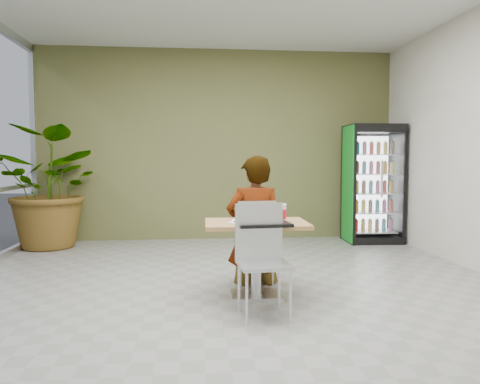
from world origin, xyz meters
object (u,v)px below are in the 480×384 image
cafeteria_tray (263,224)px  beverage_fridge (373,184)px  soda_cup (281,213)px  chair_far (255,235)px  potted_plant (53,188)px  dining_table (256,243)px  chair_near (261,250)px  seated_woman (254,233)px

cafeteria_tray → beverage_fridge: 3.93m
soda_cup → beverage_fridge: bearing=54.8°
chair_far → potted_plant: (-2.81, 2.41, 0.39)m
beverage_fridge → dining_table: bearing=-125.8°
chair_far → cafeteria_tray: chair_far is taller
chair_near → beverage_fridge: size_ratio=0.51×
potted_plant → cafeteria_tray: bearing=-48.7°
chair_far → chair_near: (-0.08, -0.98, 0.03)m
dining_table → cafeteria_tray: 0.35m
chair_far → soda_cup: bearing=107.3°
seated_woman → cafeteria_tray: 0.83m
beverage_fridge → seated_woman: bearing=-130.8°
chair_near → beverage_fridge: beverage_fridge is taller
soda_cup → chair_near: bearing=-119.9°
chair_near → potted_plant: size_ratio=0.52×
chair_near → seated_woman: 1.02m
cafeteria_tray → beverage_fridge: (2.30, 3.18, 0.20)m
seated_woman → soda_cup: (0.19, -0.56, 0.29)m
soda_cup → seated_woman: bearing=108.7°
chair_far → seated_woman: (-0.00, 0.05, 0.01)m
seated_woman → potted_plant: 3.69m
dining_table → potted_plant: 4.01m
potted_plant → soda_cup: bearing=-44.3°
chair_far → beverage_fridge: size_ratio=0.48×
cafeteria_tray → seated_woman: bearing=88.2°
chair_far → cafeteria_tray: size_ratio=1.89×
soda_cup → cafeteria_tray: 0.33m
dining_table → soda_cup: bearing=-7.6°
soda_cup → cafeteria_tray: size_ratio=0.36×
cafeteria_tray → potted_plant: (-2.78, 3.16, 0.16)m
soda_cup → beverage_fridge: beverage_fridge is taller
soda_cup → cafeteria_tray: soda_cup is taller
beverage_fridge → soda_cup: bearing=-122.4°
chair_far → potted_plant: potted_plant is taller
beverage_fridge → potted_plant: 5.08m
chair_far → chair_near: chair_near is taller
seated_woman → beverage_fridge: (2.27, 2.38, 0.41)m
chair_near → seated_woman: bearing=81.6°
seated_woman → cafeteria_tray: bearing=85.7°
chair_near → dining_table: bearing=83.3°
chair_far → cafeteria_tray: bearing=85.3°
chair_far → chair_near: bearing=83.0°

